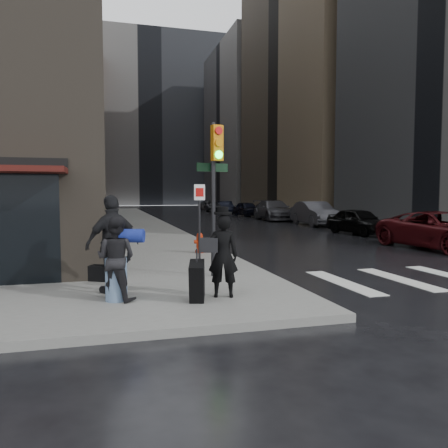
{
  "coord_description": "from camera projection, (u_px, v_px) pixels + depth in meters",
  "views": [
    {
      "loc": [
        -2.0,
        -8.33,
        2.15
      ],
      "look_at": [
        1.18,
        3.43,
        1.3
      ],
      "focal_mm": 35.0,
      "sensor_mm": 36.0,
      "label": 1
    }
  ],
  "objects": [
    {
      "name": "bldg_left_far",
      "position": [
        27.0,
        120.0,
        64.1
      ],
      "size": [
        22.0,
        20.0,
        26.0
      ],
      "primitive_type": "cube",
      "color": "brown",
      "rests_on": "ground"
    },
    {
      "name": "parked_car_3",
      "position": [
        274.0,
        210.0,
        35.2
      ],
      "size": [
        2.65,
        5.75,
        1.63
      ],
      "primitive_type": "imported",
      "rotation": [
        0.0,
        0.0,
        -0.07
      ],
      "color": "#3E3E43",
      "rests_on": "ground"
    },
    {
      "name": "bldg_right_far",
      "position": [
        284.0,
        129.0,
        70.44
      ],
      "size": [
        22.0,
        20.0,
        25.0
      ],
      "primitive_type": "cube",
      "color": "slate",
      "rests_on": "ground"
    },
    {
      "name": "bldg_right_mid",
      "position": [
        367.0,
        40.0,
        47.84
      ],
      "size": [
        22.0,
        22.0,
        38.0
      ],
      "primitive_type": "cube",
      "color": "#8A7355",
      "rests_on": "ground"
    },
    {
      "name": "sidewalk_right",
      "position": [
        289.0,
        217.0,
        38.2
      ],
      "size": [
        3.0,
        50.0,
        0.15
      ],
      "primitive_type": "cube",
      "color": "slate",
      "rests_on": "ground"
    },
    {
      "name": "parked_car_2",
      "position": [
        315.0,
        214.0,
        29.22
      ],
      "size": [
        2.01,
        5.03,
        1.63
      ],
      "primitive_type": "imported",
      "rotation": [
        0.0,
        0.0,
        -0.06
      ],
      "color": "#404045",
      "rests_on": "ground"
    },
    {
      "name": "parked_car_0",
      "position": [
        441.0,
        231.0,
        16.74
      ],
      "size": [
        2.79,
        5.42,
        1.46
      ],
      "primitive_type": "imported",
      "rotation": [
        0.0,
        0.0,
        0.07
      ],
      "color": "#450D11",
      "rests_on": "ground"
    },
    {
      "name": "sidewalk_left",
      "position": [
        132.0,
        220.0,
        34.68
      ],
      "size": [
        4.0,
        50.0,
        0.15
      ],
      "primitive_type": "cube",
      "color": "slate",
      "rests_on": "ground"
    },
    {
      "name": "fire_hydrant",
      "position": [
        200.0,
        244.0,
        14.77
      ],
      "size": [
        0.38,
        0.3,
        0.69
      ],
      "rotation": [
        0.0,
        0.0,
        -0.05
      ],
      "color": "#B1270A",
      "rests_on": "ground"
    },
    {
      "name": "ground",
      "position": [
        212.0,
        302.0,
        8.69
      ],
      "size": [
        140.0,
        140.0,
        0.0
      ],
      "primitive_type": "plane",
      "color": "black",
      "rests_on": "ground"
    },
    {
      "name": "parked_car_1",
      "position": [
        359.0,
        221.0,
        22.95
      ],
      "size": [
        2.03,
        4.22,
        1.39
      ],
      "primitive_type": "imported",
      "rotation": [
        0.0,
        0.0,
        0.1
      ],
      "color": "black",
      "rests_on": "ground"
    },
    {
      "name": "parked_car_5",
      "position": [
        225.0,
        207.0,
        47.26
      ],
      "size": [
        1.82,
        4.15,
        1.33
      ],
      "primitive_type": "imported",
      "rotation": [
        0.0,
        0.0,
        -0.1
      ],
      "color": "black",
      "rests_on": "ground"
    },
    {
      "name": "parked_car_4",
      "position": [
        247.0,
        209.0,
        41.27
      ],
      "size": [
        2.0,
        4.2,
        1.39
      ],
      "primitive_type": "imported",
      "rotation": [
        0.0,
        0.0,
        0.09
      ],
      "color": "black",
      "rests_on": "ground"
    },
    {
      "name": "bldg_distant",
      "position": [
        147.0,
        122.0,
        84.25
      ],
      "size": [
        40.0,
        12.0,
        32.0
      ],
      "primitive_type": "cube",
      "color": "slate",
      "rests_on": "ground"
    },
    {
      "name": "man_greycoat",
      "position": [
        113.0,
        244.0,
        8.8
      ],
      "size": [
        1.25,
        0.95,
        1.98
      ],
      "rotation": [
        0.0,
        0.0,
        3.61
      ],
      "color": "black",
      "rests_on": "ground"
    },
    {
      "name": "traffic_light",
      "position": [
        214.0,
        177.0,
        10.39
      ],
      "size": [
        0.91,
        0.52,
        3.69
      ],
      "rotation": [
        0.0,
        0.0,
        0.22
      ],
      "color": "black",
      "rests_on": "ground"
    },
    {
      "name": "man_overcoat",
      "position": [
        218.0,
        260.0,
        8.34
      ],
      "size": [
        1.1,
        0.83,
        1.78
      ],
      "rotation": [
        0.0,
        0.0,
        2.88
      ],
      "color": "black",
      "rests_on": "ground"
    },
    {
      "name": "man_jeans",
      "position": [
        116.0,
        258.0,
        8.13
      ],
      "size": [
        1.07,
        0.99,
        1.59
      ],
      "rotation": [
        0.0,
        0.0,
        2.65
      ],
      "color": "black",
      "rests_on": "ground"
    },
    {
      "name": "parked_car_6",
      "position": [
        212.0,
        206.0,
        53.35
      ],
      "size": [
        2.51,
        5.04,
        1.37
      ],
      "primitive_type": "imported",
      "rotation": [
        0.0,
        0.0,
        0.05
      ],
      "color": "#3C3B40",
      "rests_on": "ground"
    }
  ]
}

